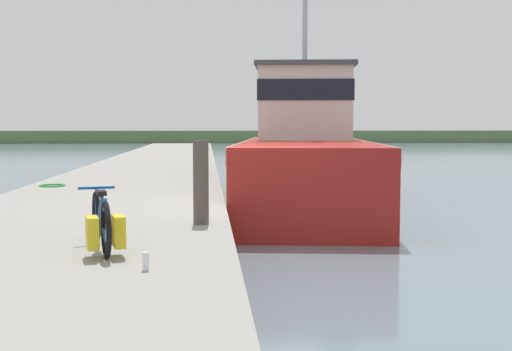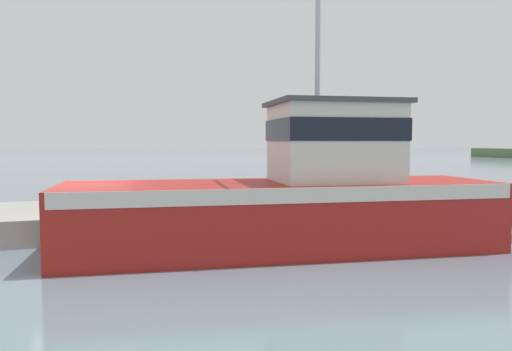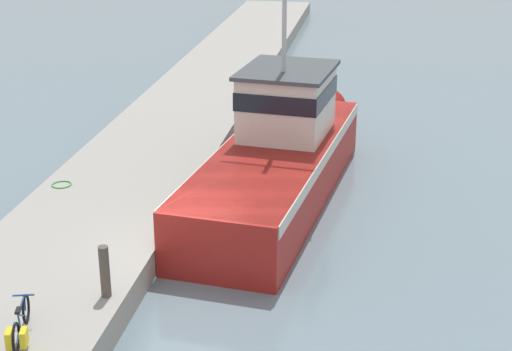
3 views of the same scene
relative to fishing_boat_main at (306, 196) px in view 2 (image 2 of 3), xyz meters
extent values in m
plane|color=slate|center=(-1.64, -5.65, -1.40)|extent=(320.00, 320.00, 0.00)
cube|color=gray|center=(-4.69, -5.65, -1.02)|extent=(4.62, 80.00, 0.75)
cube|color=maroon|center=(-0.08, -0.65, -0.51)|extent=(4.54, 11.49, 1.78)
cone|color=maroon|center=(0.76, 5.89, -0.51)|extent=(1.94, 2.21, 1.69)
cube|color=beige|center=(-0.08, -0.65, 0.20)|extent=(4.58, 11.28, 0.36)
cube|color=beige|center=(0.09, 0.73, 1.38)|extent=(2.88, 3.33, 2.00)
cube|color=black|center=(0.09, 0.73, 1.74)|extent=(2.94, 3.40, 0.56)
cube|color=#3D4247|center=(0.09, 0.73, 2.45)|extent=(3.11, 3.60, 0.12)
torus|color=green|center=(-6.36, -2.21, -0.63)|extent=(0.60, 0.60, 0.04)
camera|label=1|loc=(-2.71, -17.63, 0.79)|focal=45.00mm
camera|label=2|loc=(11.89, -5.47, 1.46)|focal=35.00mm
camera|label=3|loc=(2.95, -22.90, 8.19)|focal=55.00mm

